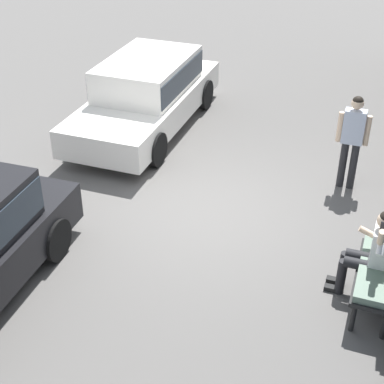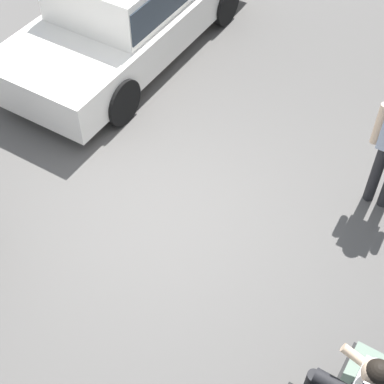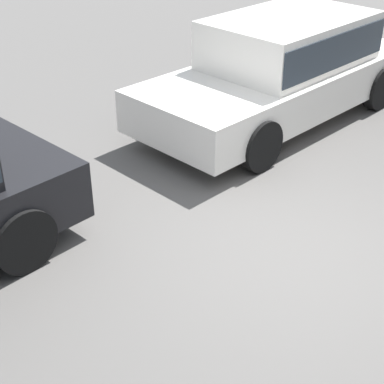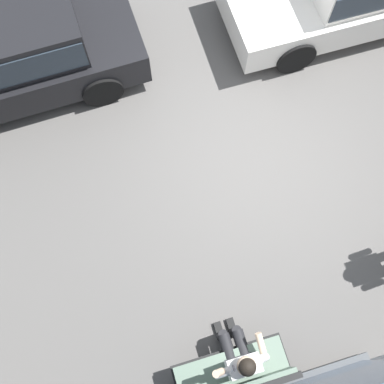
{
  "view_description": "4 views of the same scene",
  "coord_description": "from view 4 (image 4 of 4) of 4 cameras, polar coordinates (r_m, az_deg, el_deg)",
  "views": [
    {
      "loc": [
        7.81,
        2.6,
        5.5
      ],
      "look_at": [
        1.0,
        0.07,
        0.96
      ],
      "focal_mm": 55.0,
      "sensor_mm": 36.0,
      "label": 1
    },
    {
      "loc": [
        3.53,
        2.6,
        5.44
      ],
      "look_at": [
        0.32,
        0.59,
        1.12
      ],
      "focal_mm": 55.0,
      "sensor_mm": 36.0,
      "label": 2
    },
    {
      "loc": [
        4.02,
        2.6,
        3.49
      ],
      "look_at": [
        1.33,
        -0.13,
        1.23
      ],
      "focal_mm": 55.0,
      "sensor_mm": 36.0,
      "label": 3
    },
    {
      "loc": [
        1.79,
        2.6,
        6.87
      ],
      "look_at": [
        1.19,
        0.55,
        0.95
      ],
      "focal_mm": 45.0,
      "sensor_mm": 36.0,
      "label": 4
    }
  ],
  "objects": [
    {
      "name": "bench",
      "position": [
        6.28,
        5.09,
        -21.23
      ],
      "size": [
        1.44,
        0.55,
        1.05
      ],
      "color": "black",
      "rests_on": "ground_plane"
    },
    {
      "name": "ground_plane",
      "position": [
        7.56,
        7.49,
        3.69
      ],
      "size": [
        60.0,
        60.0,
        0.0
      ],
      "primitive_type": "plane",
      "color": "#565451"
    },
    {
      "name": "parked_car_mid",
      "position": [
        8.06,
        -21.64,
        15.84
      ],
      "size": [
        4.29,
        2.07,
        1.54
      ],
      "color": "black",
      "rests_on": "ground_plane"
    },
    {
      "name": "person_on_phone",
      "position": [
        6.15,
        5.63,
        -18.91
      ],
      "size": [
        0.73,
        0.74,
        1.38
      ],
      "color": "black",
      "rests_on": "ground_plane"
    }
  ]
}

